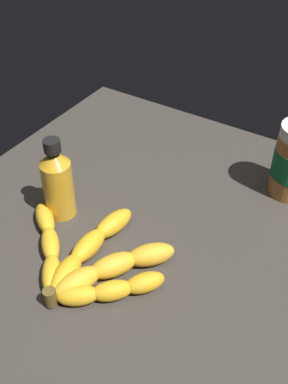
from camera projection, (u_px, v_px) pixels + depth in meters
ground_plane at (132, 232)px, 84.98cm from camera, size 70.50×79.44×3.75cm
banana_bunch at (92, 260)px, 75.06cm from camera, size 29.94×23.36×3.72cm
honey_bottle at (57, 182)px, 81.70cm from camera, size 5.43×5.43×15.87cm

